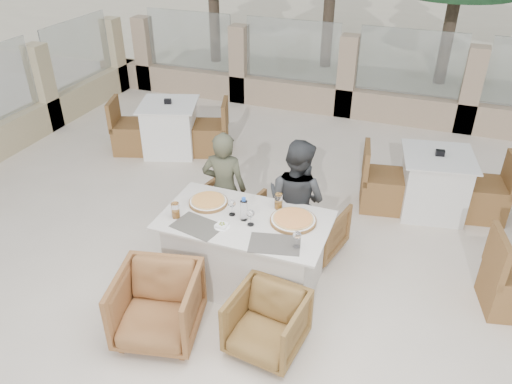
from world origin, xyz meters
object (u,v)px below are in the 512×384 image
(armchair_near_left, at_px, (158,306))
(wine_glass_near, at_px, (251,217))
(water_bottle, at_px, (244,209))
(beer_glass_left, at_px, (176,210))
(diner_right, at_px, (296,201))
(armchair_far_right, at_px, (315,228))
(pizza_right, at_px, (293,219))
(wine_glass_corner, at_px, (297,239))
(wine_glass_centre, at_px, (232,207))
(armchair_far_left, at_px, (227,215))
(olive_dish, at_px, (222,225))
(diner_left, at_px, (224,189))
(dining_table, at_px, (245,251))
(armchair_near_right, at_px, (267,323))
(beer_glass_right, at_px, (278,201))
(pizza_left, at_px, (208,201))
(bg_table_b, at_px, (434,184))
(bg_table_a, at_px, (170,128))

(armchair_near_left, bearing_deg, wine_glass_near, 44.62)
(water_bottle, height_order, beer_glass_left, water_bottle)
(diner_right, bearing_deg, armchair_far_right, -121.79)
(pizza_right, distance_m, wine_glass_corner, 0.39)
(wine_glass_centre, distance_m, armchair_far_right, 1.15)
(water_bottle, relative_size, armchair_far_right, 0.39)
(armchair_far_left, bearing_deg, wine_glass_corner, 151.74)
(pizza_right, xyz_separation_m, water_bottle, (-0.45, -0.12, 0.09))
(olive_dish, distance_m, diner_left, 0.87)
(water_bottle, distance_m, armchair_far_right, 1.12)
(water_bottle, distance_m, wine_glass_near, 0.11)
(armchair_far_left, xyz_separation_m, diner_right, (0.80, -0.02, 0.38))
(wine_glass_corner, height_order, diner_left, diner_left)
(diner_left, bearing_deg, pizza_right, 143.29)
(dining_table, height_order, wine_glass_near, wine_glass_near)
(water_bottle, bearing_deg, armchair_near_right, -55.79)
(olive_dish, bearing_deg, armchair_near_right, -40.08)
(beer_glass_right, xyz_separation_m, armchair_near_left, (-0.70, -1.21, -0.52))
(pizza_left, distance_m, water_bottle, 0.47)
(armchair_far_left, height_order, bg_table_b, bg_table_b)
(pizza_left, relative_size, beer_glass_right, 2.47)
(armchair_near_left, relative_size, bg_table_a, 0.44)
(beer_glass_left, bearing_deg, armchair_far_left, 79.47)
(water_bottle, height_order, armchair_far_right, water_bottle)
(pizza_left, height_order, armchair_far_right, pizza_left)
(armchair_near_left, xyz_separation_m, armchair_near_right, (0.95, 0.19, -0.05))
(dining_table, height_order, bg_table_b, same)
(wine_glass_centre, relative_size, olive_dish, 1.67)
(armchair_near_left, height_order, armchair_near_right, armchair_near_left)
(armchair_near_right, bearing_deg, wine_glass_centre, 136.73)
(pizza_right, distance_m, beer_glass_right, 0.28)
(pizza_right, xyz_separation_m, diner_left, (-0.92, 0.49, -0.13))
(pizza_left, relative_size, pizza_right, 0.88)
(wine_glass_near, distance_m, beer_glass_left, 0.72)
(dining_table, relative_size, bg_table_a, 0.98)
(beer_glass_left, height_order, bg_table_a, beer_glass_left)
(pizza_right, distance_m, diner_left, 1.05)
(wine_glass_centre, distance_m, olive_dish, 0.23)
(bg_table_a, bearing_deg, wine_glass_corner, -62.24)
(dining_table, xyz_separation_m, beer_glass_left, (-0.63, -0.20, 0.46))
(beer_glass_left, bearing_deg, beer_glass_right, 29.73)
(armchair_near_left, bearing_deg, wine_glass_centre, 58.75)
(bg_table_b, bearing_deg, beer_glass_right, -139.36)
(beer_glass_left, bearing_deg, pizza_right, 16.32)
(armchair_far_left, relative_size, diner_left, 0.51)
(bg_table_b, bearing_deg, water_bottle, -139.28)
(water_bottle, relative_size, beer_glass_left, 1.56)
(water_bottle, height_order, armchair_far_left, water_bottle)
(water_bottle, relative_size, olive_dish, 2.19)
(water_bottle, height_order, armchair_near_right, water_bottle)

